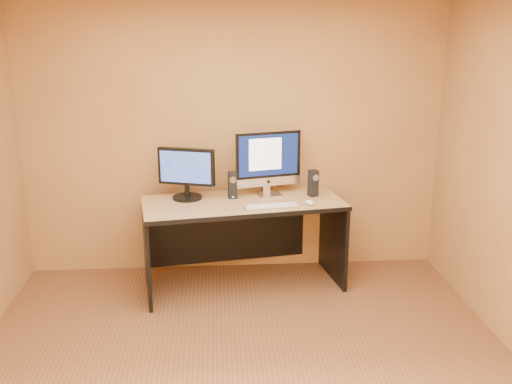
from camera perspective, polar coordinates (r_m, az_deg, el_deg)
floor at (r=4.10m, az=-1.02°, el=-18.58°), size 4.00×4.00×0.00m
walls at (r=3.52m, az=-1.13°, el=-0.95°), size 4.00×4.00×2.60m
desk at (r=5.26m, az=-1.29°, el=-5.21°), size 1.88×1.05×0.82m
imac at (r=5.23m, az=1.29°, el=2.92°), size 0.67×0.38×0.61m
second_monitor at (r=5.17m, az=-6.96°, el=1.82°), size 0.59×0.41×0.47m
speaker_left at (r=5.18m, az=-2.37°, el=0.69°), size 0.08×0.09×0.24m
speaker_right at (r=5.27m, az=5.73°, el=0.88°), size 0.10×0.10×0.24m
keyboard at (r=4.95m, az=1.56°, el=-1.44°), size 0.49×0.21×0.02m
mouse at (r=5.04m, az=5.38°, el=-1.03°), size 0.10×0.13×0.04m
cable_a at (r=5.38m, az=1.22°, el=-0.03°), size 0.12×0.22×0.01m
cable_b at (r=5.45m, az=1.33°, el=0.19°), size 0.06×0.20×0.01m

